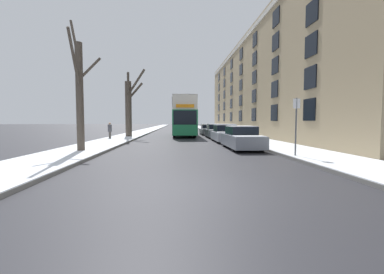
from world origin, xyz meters
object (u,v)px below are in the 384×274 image
bare_tree_left_0 (79,92)px  double_decker_bus (184,115)px  bare_tree_left_1 (129,106)px  street_sign_post (296,124)px  parked_car_2 (215,131)px  parked_car_1 (225,134)px  pedestrian_left_sidewalk (110,130)px  parked_car_0 (241,138)px  parked_car_3 (208,130)px

bare_tree_left_0 → double_decker_bus: 17.47m
double_decker_bus → bare_tree_left_1: bearing=-149.7°
bare_tree_left_1 → street_sign_post: size_ratio=2.55×
parked_car_2 → parked_car_1: bearing=-90.0°
parked_car_1 → street_sign_post: bearing=-81.9°
pedestrian_left_sidewalk → street_sign_post: (11.54, -12.64, 0.69)m
street_sign_post → parked_car_1: bearing=98.1°
pedestrian_left_sidewalk → street_sign_post: bearing=-135.8°
parked_car_2 → street_sign_post: size_ratio=1.57×
parked_car_0 → parked_car_2: (-0.00, 10.82, 0.01)m
pedestrian_left_sidewalk → bare_tree_left_1: bearing=-19.3°
parked_car_3 → street_sign_post: street_sign_post is taller
double_decker_bus → parked_car_0: (3.19, -14.85, -1.80)m
bare_tree_left_0 → parked_car_1: bearing=37.7°
bare_tree_left_1 → parked_car_3: 10.85m
bare_tree_left_1 → parked_car_0: bearing=-52.2°
parked_car_2 → parked_car_3: 6.25m
parked_car_0 → parked_car_3: bearing=90.0°
bare_tree_left_1 → parked_car_3: size_ratio=1.61×
parked_car_2 → parked_car_3: bearing=90.0°
double_decker_bus → parked_car_1: size_ratio=2.53×
parked_car_1 → double_decker_bus: bearing=108.8°
bare_tree_left_1 → pedestrian_left_sidewalk: size_ratio=4.35×
parked_car_0 → parked_car_1: (-0.00, 5.51, 0.02)m
double_decker_bus → street_sign_post: size_ratio=4.12×
bare_tree_left_1 → parked_car_3: bare_tree_left_1 is taller
parked_car_1 → pedestrian_left_sidewalk: pedestrian_left_sidewalk is taller
double_decker_bus → pedestrian_left_sidewalk: 9.65m
bare_tree_left_0 → street_sign_post: (10.54, -2.74, -1.67)m
pedestrian_left_sidewalk → parked_car_0: bearing=-127.7°
double_decker_bus → street_sign_post: (4.59, -19.14, -0.89)m
double_decker_bus → parked_car_3: 4.29m
parked_car_1 → parked_car_3: size_ratio=1.03×
parked_car_1 → street_sign_post: size_ratio=1.63×
parked_car_3 → bare_tree_left_1: bearing=-148.1°
parked_car_2 → pedestrian_left_sidewalk: size_ratio=2.67×
bare_tree_left_1 → street_sign_post: bare_tree_left_1 is taller
bare_tree_left_1 → double_decker_bus: 6.70m
parked_car_1 → street_sign_post: street_sign_post is taller
parked_car_0 → street_sign_post: 4.60m
street_sign_post → parked_car_2: bearing=95.3°
bare_tree_left_1 → parked_car_2: (8.93, -0.68, -2.62)m
parked_car_2 → street_sign_post: 15.20m
parked_car_1 → parked_car_2: size_ratio=1.04×
bare_tree_left_1 → parked_car_2: 9.33m
bare_tree_left_1 → double_decker_bus: bare_tree_left_1 is taller
bare_tree_left_1 → pedestrian_left_sidewalk: (-1.21, -3.15, -2.41)m
bare_tree_left_1 → parked_car_1: size_ratio=1.57×
parked_car_3 → parked_car_0: bearing=-90.0°
parked_car_1 → pedestrian_left_sidewalk: size_ratio=2.78×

